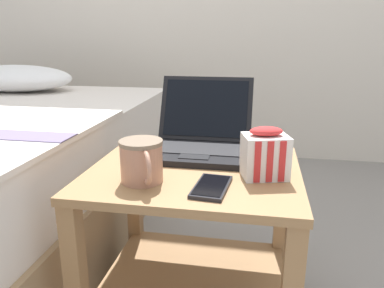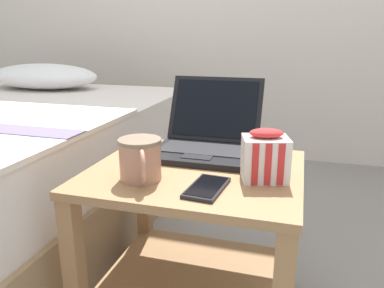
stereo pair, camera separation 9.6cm
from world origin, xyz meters
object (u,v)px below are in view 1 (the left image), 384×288
Objects in this scene: laptop at (201,137)px; cell_phone at (211,187)px; mug_front_left at (142,159)px; snack_bag at (265,154)px.

cell_phone is (0.07, -0.29, -0.04)m from laptop.
laptop reaches higher than mug_front_left.
mug_front_left is at bearing -163.40° from snack_bag.
laptop is 0.30m from cell_phone.
laptop is at bearing 104.13° from cell_phone.
mug_front_left is 0.31m from snack_bag.
snack_bag reaches higher than mug_front_left.
mug_front_left is (-0.10, -0.27, 0.01)m from laptop.
cell_phone is (-0.12, -0.10, -0.05)m from snack_bag.
laptop reaches higher than snack_bag.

